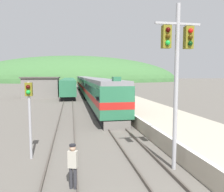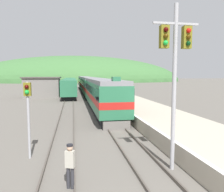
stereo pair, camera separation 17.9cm
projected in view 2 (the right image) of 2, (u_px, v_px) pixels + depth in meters
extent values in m
cube|color=#4C443D|center=(81.00, 88.00, 73.95)|extent=(0.08, 180.00, 0.16)
cube|color=#4C443D|center=(85.00, 88.00, 74.20)|extent=(0.08, 180.00, 0.16)
cube|color=#4C443D|center=(68.00, 88.00, 73.21)|extent=(0.08, 180.00, 0.16)
cube|color=#4C443D|center=(73.00, 88.00, 73.46)|extent=(0.08, 180.00, 0.16)
cube|color=#B2A893|center=(104.00, 91.00, 55.22)|extent=(5.39, 140.00, 1.02)
cube|color=silver|center=(94.00, 89.00, 54.71)|extent=(0.24, 140.00, 0.01)
ellipsoid|color=#3D6B38|center=(78.00, 82.00, 147.09)|extent=(142.39, 64.08, 34.13)
cube|color=slate|center=(43.00, 88.00, 44.45)|extent=(6.74, 5.74, 3.89)
cube|color=#47423D|center=(42.00, 78.00, 44.25)|extent=(7.24, 6.24, 0.24)
cube|color=black|center=(102.00, 108.00, 27.24)|extent=(2.39, 18.02, 0.85)
cube|color=#286B47|center=(102.00, 94.00, 27.06)|extent=(2.91, 19.17, 2.79)
cube|color=red|center=(102.00, 95.00, 27.08)|extent=(2.94, 19.19, 0.61)
cube|color=black|center=(102.00, 89.00, 27.00)|extent=(2.94, 18.02, 0.84)
cube|color=slate|center=(102.00, 81.00, 26.91)|extent=(2.74, 19.17, 0.40)
cube|color=black|center=(114.00, 95.00, 18.72)|extent=(2.95, 2.20, 1.11)
cube|color=#286B47|center=(116.00, 79.00, 17.92)|extent=(0.64, 0.80, 0.36)
cube|color=slate|center=(116.00, 125.00, 18.05)|extent=(2.27, 0.40, 0.77)
cube|color=black|center=(89.00, 94.00, 47.90)|extent=(2.39, 19.95, 0.85)
cube|color=#286B47|center=(89.00, 85.00, 47.73)|extent=(2.91, 21.22, 2.79)
cube|color=red|center=(89.00, 86.00, 47.75)|extent=(2.94, 21.24, 0.61)
cube|color=black|center=(89.00, 83.00, 47.67)|extent=(2.94, 19.95, 0.84)
cube|color=slate|center=(89.00, 78.00, 47.57)|extent=(2.74, 21.22, 0.40)
cube|color=black|center=(84.00, 88.00, 69.57)|extent=(2.39, 19.95, 0.85)
cube|color=#286B47|center=(84.00, 82.00, 69.39)|extent=(2.91, 21.22, 2.79)
cube|color=red|center=(84.00, 83.00, 69.41)|extent=(2.94, 21.24, 0.61)
cube|color=black|center=(84.00, 80.00, 69.33)|extent=(2.94, 19.95, 0.84)
cube|color=slate|center=(84.00, 77.00, 69.24)|extent=(2.74, 21.22, 0.40)
cube|color=black|center=(70.00, 91.00, 54.82)|extent=(2.46, 35.26, 0.80)
cube|color=#286B47|center=(70.00, 84.00, 54.64)|extent=(2.90, 36.73, 2.80)
cylinder|color=#9E9EA3|center=(174.00, 89.00, 10.21)|extent=(0.20, 0.20, 7.78)
cube|color=#9E9EA3|center=(176.00, 24.00, 9.93)|extent=(2.20, 0.10, 0.10)
cube|color=#6B6619|center=(164.00, 37.00, 9.89)|extent=(0.40, 0.28, 1.02)
sphere|color=#3C0504|center=(166.00, 30.00, 9.69)|extent=(0.22, 0.22, 0.22)
sphere|color=#412C05|center=(166.00, 36.00, 9.72)|extent=(0.22, 0.22, 0.22)
sphere|color=green|center=(166.00, 43.00, 9.75)|extent=(0.22, 0.22, 0.22)
cube|color=#6B6619|center=(187.00, 38.00, 10.08)|extent=(0.40, 0.28, 1.02)
sphere|color=red|center=(189.00, 31.00, 9.88)|extent=(0.22, 0.22, 0.22)
sphere|color=#412C05|center=(189.00, 37.00, 9.91)|extent=(0.22, 0.22, 0.22)
sphere|color=black|center=(188.00, 43.00, 9.94)|extent=(0.22, 0.22, 0.22)
cylinder|color=#9E9EA3|center=(29.00, 121.00, 11.77)|extent=(0.14, 0.14, 4.20)
cube|color=#6B6619|center=(27.00, 89.00, 11.60)|extent=(0.36, 0.28, 0.71)
sphere|color=#3C0504|center=(27.00, 87.00, 11.42)|extent=(0.22, 0.22, 0.22)
sphere|color=green|center=(27.00, 92.00, 11.45)|extent=(0.22, 0.22, 0.22)
cylinder|color=#2D2D33|center=(68.00, 178.00, 8.75)|extent=(0.14, 0.14, 0.88)
cylinder|color=#2D2D33|center=(72.00, 178.00, 8.72)|extent=(0.14, 0.14, 0.88)
cube|color=#B2AD9E|center=(70.00, 159.00, 8.66)|extent=(0.41, 0.33, 0.68)
sphere|color=tan|center=(70.00, 148.00, 8.62)|extent=(0.24, 0.24, 0.24)
cylinder|color=black|center=(70.00, 145.00, 8.61)|extent=(0.25, 0.25, 0.07)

